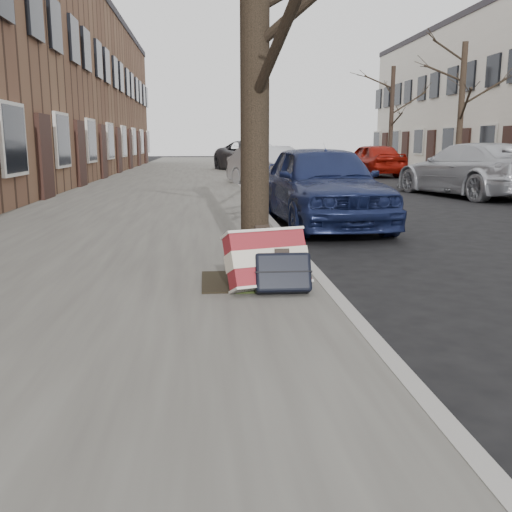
{
  "coord_description": "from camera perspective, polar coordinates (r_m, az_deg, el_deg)",
  "views": [
    {
      "loc": [
        -2.38,
        -4.12,
        1.43
      ],
      "look_at": [
        -1.94,
        0.8,
        0.45
      ],
      "focal_mm": 40.0,
      "sensor_mm": 36.0,
      "label": 1
    }
  ],
  "objects": [
    {
      "name": "car_far_back",
      "position": [
        25.57,
        11.51,
        9.41
      ],
      "size": [
        2.19,
        4.33,
        1.42
      ],
      "primitive_type": "imported",
      "rotation": [
        0.0,
        0.0,
        3.27
      ],
      "color": "maroon",
      "rests_on": "ground"
    },
    {
      "name": "tree_far_b",
      "position": [
        23.23,
        19.8,
        13.47
      ],
      "size": [
        0.22,
        0.22,
        4.94
      ],
      "primitive_type": "cylinder",
      "color": "black",
      "rests_on": "far_sidewalk"
    },
    {
      "name": "far_sidewalk",
      "position": [
        21.7,
        23.02,
        6.74
      ],
      "size": [
        4.0,
        70.0,
        0.12
      ],
      "primitive_type": "cube",
      "color": "slate",
      "rests_on": "ground"
    },
    {
      "name": "dirt_patch",
      "position": [
        5.49,
        -0.99,
        -2.51
      ],
      "size": [
        0.85,
        0.85,
        0.02
      ],
      "primitive_type": "cube",
      "color": "black",
      "rests_on": "near_sidewalk"
    },
    {
      "name": "car_near_mid",
      "position": [
        18.01,
        1.53,
        8.82
      ],
      "size": [
        2.7,
        4.29,
        1.34
      ],
      "primitive_type": "imported",
      "rotation": [
        0.0,
        0.0,
        0.34
      ],
      "color": "#AEB0B5",
      "rests_on": "ground"
    },
    {
      "name": "tree_far_c",
      "position": [
        30.75,
        13.39,
        13.27
      ],
      "size": [
        0.22,
        0.22,
        5.1
      ],
      "primitive_type": "cylinder",
      "color": "black",
      "rests_on": "far_sidewalk"
    },
    {
      "name": "suitcase_red",
      "position": [
        5.12,
        1.11,
        -0.39
      ],
      "size": [
        0.81,
        0.6,
        0.56
      ],
      "primitive_type": "cube",
      "rotation": [
        -0.42,
        0.0,
        0.31
      ],
      "color": "maroon",
      "rests_on": "near_sidewalk"
    },
    {
      "name": "ground",
      "position": [
        4.97,
        23.95,
        -6.51
      ],
      "size": [
        120.0,
        120.0,
        0.0
      ],
      "primitive_type": "plane",
      "color": "black",
      "rests_on": "ground"
    },
    {
      "name": "car_near_front",
      "position": [
        10.07,
        6.59,
        7.12
      ],
      "size": [
        1.95,
        4.32,
        1.44
      ],
      "primitive_type": "imported",
      "rotation": [
        0.0,
        0.0,
        0.06
      ],
      "color": "#172049",
      "rests_on": "ground"
    },
    {
      "name": "suitcase_navy",
      "position": [
        5.02,
        2.69,
        -1.65
      ],
      "size": [
        0.49,
        0.29,
        0.39
      ],
      "primitive_type": "cube",
      "rotation": [
        -0.42,
        0.0,
        -0.01
      ],
      "color": "black",
      "rests_on": "near_sidewalk"
    },
    {
      "name": "car_far_front",
      "position": [
        16.58,
        20.63,
        8.07
      ],
      "size": [
        3.01,
        5.25,
        1.43
      ],
      "primitive_type": "imported",
      "rotation": [
        0.0,
        0.0,
        3.36
      ],
      "color": "#AEB0B6",
      "rests_on": "ground"
    },
    {
      "name": "car_near_back",
      "position": [
        27.62,
        -0.33,
        9.89
      ],
      "size": [
        3.86,
        6.04,
        1.55
      ],
      "primitive_type": "imported",
      "rotation": [
        0.0,
        0.0,
        0.25
      ],
      "color": "#343338",
      "rests_on": "ground"
    },
    {
      "name": "near_sidewalk",
      "position": [
        19.21,
        -9.13,
        7.02
      ],
      "size": [
        5.0,
        70.0,
        0.12
      ],
      "primitive_type": "cube",
      "color": "slate",
      "rests_on": "ground"
    }
  ]
}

